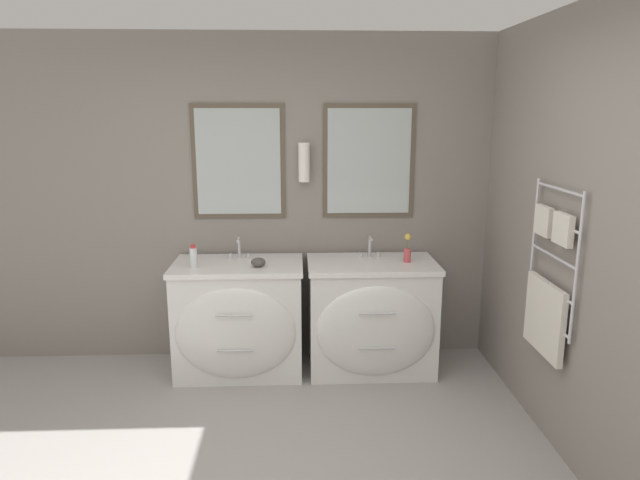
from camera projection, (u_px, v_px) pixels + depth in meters
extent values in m
cube|color=gray|center=(270.00, 201.00, 4.59)|extent=(5.15, 0.06, 2.60)
cube|color=brown|center=(239.00, 162.00, 4.48)|extent=(0.73, 0.01, 0.90)
cube|color=#B2BCBA|center=(238.00, 162.00, 4.47)|extent=(0.66, 0.01, 0.83)
cube|color=brown|center=(369.00, 161.00, 4.52)|extent=(0.73, 0.01, 0.90)
cube|color=#B2BCBA|center=(369.00, 161.00, 4.51)|extent=(0.66, 0.01, 0.83)
cylinder|color=white|center=(304.00, 162.00, 4.44)|extent=(0.09, 0.09, 0.30)
cube|color=silver|center=(304.00, 162.00, 4.49)|extent=(0.05, 0.02, 0.08)
cube|color=gray|center=(557.00, 230.00, 3.48)|extent=(0.06, 4.25, 2.60)
cylinder|color=silver|center=(577.00, 270.00, 3.10)|extent=(0.02, 0.02, 0.86)
cylinder|color=silver|center=(533.00, 245.00, 3.67)|extent=(0.02, 0.02, 0.86)
cylinder|color=silver|center=(559.00, 189.00, 3.30)|extent=(0.02, 0.58, 0.02)
cylinder|color=silver|center=(556.00, 223.00, 3.34)|extent=(0.02, 0.58, 0.02)
cylinder|color=silver|center=(553.00, 256.00, 3.38)|extent=(0.02, 0.58, 0.02)
cylinder|color=silver|center=(550.00, 288.00, 3.43)|extent=(0.02, 0.58, 0.02)
cylinder|color=silver|center=(547.00, 320.00, 3.47)|extent=(0.02, 0.58, 0.02)
cube|color=silver|center=(544.00, 317.00, 3.47)|extent=(0.04, 0.49, 0.45)
cube|color=silver|center=(563.00, 229.00, 3.22)|extent=(0.04, 0.20, 0.18)
cube|color=silver|center=(544.00, 221.00, 3.47)|extent=(0.04, 0.20, 0.18)
cube|color=white|center=(239.00, 320.00, 4.43)|extent=(0.96, 0.57, 0.84)
ellipsoid|color=white|center=(236.00, 334.00, 4.16)|extent=(0.88, 0.12, 0.70)
cube|color=white|center=(238.00, 266.00, 4.34)|extent=(0.99, 0.59, 0.04)
ellipsoid|color=white|center=(237.00, 271.00, 4.32)|extent=(0.34, 0.29, 0.11)
cylinder|color=silver|center=(234.00, 316.00, 4.05)|extent=(0.26, 0.01, 0.01)
cylinder|color=silver|center=(235.00, 351.00, 4.11)|extent=(0.26, 0.01, 0.01)
cube|color=white|center=(371.00, 318.00, 4.48)|extent=(0.96, 0.57, 0.84)
ellipsoid|color=white|center=(376.00, 332.00, 4.20)|extent=(0.88, 0.12, 0.70)
cube|color=white|center=(372.00, 264.00, 4.38)|extent=(0.99, 0.59, 0.04)
ellipsoid|color=white|center=(372.00, 270.00, 4.36)|extent=(0.34, 0.29, 0.11)
cylinder|color=silver|center=(378.00, 314.00, 4.09)|extent=(0.26, 0.01, 0.01)
cylinder|color=silver|center=(377.00, 348.00, 4.15)|extent=(0.26, 0.01, 0.01)
cylinder|color=silver|center=(239.00, 248.00, 4.47)|extent=(0.02, 0.02, 0.17)
cylinder|color=silver|center=(238.00, 240.00, 4.41)|extent=(0.02, 0.09, 0.02)
cylinder|color=silver|center=(231.00, 256.00, 4.48)|extent=(0.03, 0.03, 0.04)
cylinder|color=silver|center=(248.00, 256.00, 4.48)|extent=(0.03, 0.03, 0.04)
cylinder|color=silver|center=(370.00, 246.00, 4.51)|extent=(0.02, 0.02, 0.17)
cylinder|color=silver|center=(371.00, 239.00, 4.45)|extent=(0.02, 0.09, 0.02)
cylinder|color=silver|center=(361.00, 255.00, 4.52)|extent=(0.03, 0.03, 0.04)
cylinder|color=silver|center=(378.00, 254.00, 4.53)|extent=(0.03, 0.03, 0.04)
cylinder|color=silver|center=(193.00, 258.00, 4.21)|extent=(0.05, 0.05, 0.15)
cylinder|color=red|center=(193.00, 246.00, 4.19)|extent=(0.03, 0.03, 0.02)
ellipsoid|color=#4C4742|center=(258.00, 262.00, 4.24)|extent=(0.11, 0.11, 0.07)
cylinder|color=#CC4C51|center=(407.00, 255.00, 4.36)|extent=(0.06, 0.06, 0.10)
cylinder|color=#477238|center=(408.00, 243.00, 4.34)|extent=(0.01, 0.01, 0.09)
sphere|color=#E5BF47|center=(408.00, 237.00, 4.33)|extent=(0.05, 0.05, 0.05)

